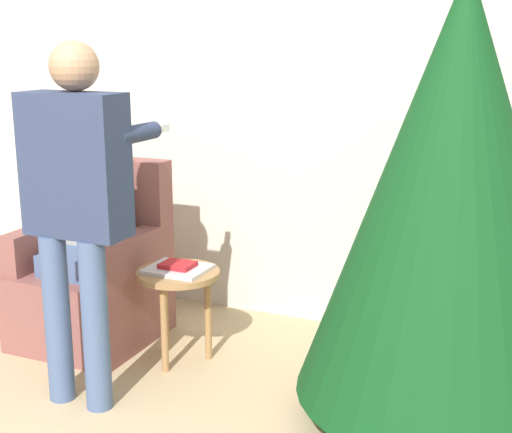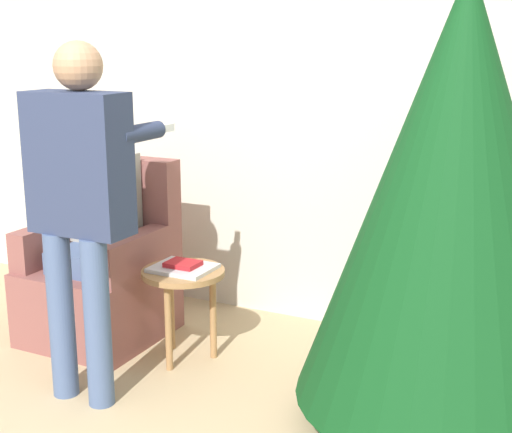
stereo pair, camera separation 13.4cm
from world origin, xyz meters
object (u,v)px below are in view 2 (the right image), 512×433
(armchair, at_px, (104,276))
(side_stool, at_px, (183,284))
(person_seated, at_px, (97,220))
(christmas_tree, at_px, (456,194))
(person_standing, at_px, (80,191))

(armchair, relative_size, side_stool, 2.02)
(person_seated, distance_m, side_stool, 0.64)
(christmas_tree, height_order, person_seated, christmas_tree)
(armchair, relative_size, person_seated, 0.80)
(armchair, distance_m, person_seated, 0.34)
(person_seated, distance_m, person_standing, 0.77)
(christmas_tree, bearing_deg, side_stool, 177.01)
(armchair, xyz_separation_m, person_seated, (0.00, -0.03, 0.34))
(person_standing, bearing_deg, side_stool, 69.71)
(armchair, bearing_deg, person_standing, -57.59)
(armchair, distance_m, side_stool, 0.60)
(person_standing, bearing_deg, christmas_tree, 16.40)
(person_seated, bearing_deg, christmas_tree, -3.79)
(person_seated, relative_size, side_stool, 2.52)
(person_standing, xyz_separation_m, side_stool, (0.20, 0.53, -0.57))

